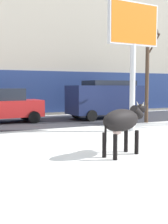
{
  "coord_description": "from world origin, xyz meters",
  "views": [
    {
      "loc": [
        -3.91,
        -7.23,
        1.98
      ],
      "look_at": [
        0.23,
        1.65,
        1.1
      ],
      "focal_mm": 46.18,
      "sensor_mm": 36.0,
      "label": 1
    }
  ],
  "objects": [
    {
      "name": "ground_plane",
      "position": [
        0.0,
        0.0,
        0.0
      ],
      "size": [
        120.0,
        120.0,
        0.0
      ],
      "primitive_type": "plane",
      "color": "white"
    },
    {
      "name": "road_strip",
      "position": [
        0.0,
        8.3,
        0.0
      ],
      "size": [
        60.0,
        5.6,
        0.01
      ],
      "primitive_type": "cube",
      "color": "#333338",
      "rests_on": "ground"
    },
    {
      "name": "building_facade",
      "position": [
        0.0,
        14.49,
        6.48
      ],
      "size": [
        44.0,
        6.1,
        13.0
      ],
      "color": "#BCB29E",
      "rests_on": "ground"
    },
    {
      "name": "cow_black",
      "position": [
        0.52,
        -0.32,
        0.99
      ],
      "size": [
        1.92,
        1.03,
        1.54
      ],
      "color": "black",
      "rests_on": "ground"
    },
    {
      "name": "billboard",
      "position": [
        3.35,
        3.32,
        4.31
      ],
      "size": [
        2.53,
        0.34,
        5.56
      ],
      "color": "silver",
      "rests_on": "ground"
    },
    {
      "name": "car_red_hatchback",
      "position": [
        -1.07,
        8.61,
        0.93
      ],
      "size": [
        3.59,
        2.08,
        1.86
      ],
      "color": "red",
      "rests_on": "ground"
    },
    {
      "name": "car_navy_van",
      "position": [
        4.76,
        8.25,
        1.24
      ],
      "size": [
        4.7,
        2.33,
        2.32
      ],
      "color": "#19234C",
      "rests_on": "ground"
    },
    {
      "name": "bare_tree_left_lot",
      "position": [
        5.81,
        5.49,
        2.86
      ],
      "size": [
        0.85,
        1.06,
        5.78
      ],
      "color": "#4C3828",
      "rests_on": "ground"
    }
  ]
}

